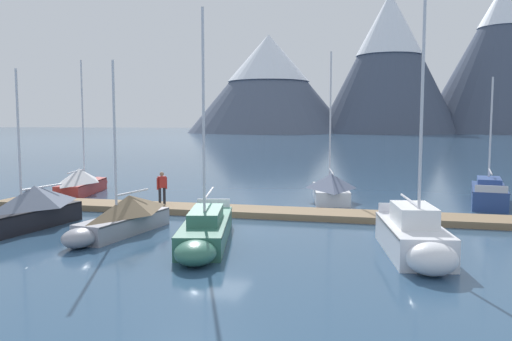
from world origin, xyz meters
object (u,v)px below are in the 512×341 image
(sailboat_far_berth, at_px, (330,187))
(sailboat_mid_dock_starboard, at_px, (205,230))
(sailboat_mid_dock_port, at_px, (122,216))
(sailboat_outer_slip, at_px, (415,237))
(sailboat_second_berth, at_px, (27,209))
(sailboat_end_of_dock, at_px, (488,192))
(person_on_dock, at_px, (162,186))
(sailboat_nearest_berth, at_px, (83,181))

(sailboat_far_berth, bearing_deg, sailboat_mid_dock_starboard, -103.86)
(sailboat_mid_dock_port, height_order, sailboat_outer_slip, sailboat_outer_slip)
(sailboat_mid_dock_starboard, bearing_deg, sailboat_far_berth, 76.14)
(sailboat_second_berth, height_order, sailboat_mid_dock_starboard, sailboat_mid_dock_starboard)
(sailboat_mid_dock_starboard, bearing_deg, sailboat_end_of_dock, 48.90)
(sailboat_mid_dock_port, distance_m, sailboat_outer_slip, 11.41)
(sailboat_outer_slip, bearing_deg, sailboat_second_berth, 178.61)
(sailboat_mid_dock_port, relative_size, sailboat_far_berth, 0.80)
(sailboat_end_of_dock, height_order, person_on_dock, sailboat_end_of_dock)
(sailboat_far_berth, bearing_deg, sailboat_nearest_berth, -174.08)
(sailboat_far_berth, xyz_separation_m, person_on_dock, (-7.95, -5.86, 0.52))
(sailboat_mid_dock_port, xyz_separation_m, sailboat_end_of_dock, (15.67, 12.80, -0.12))
(sailboat_nearest_berth, height_order, sailboat_mid_dock_port, sailboat_nearest_berth)
(sailboat_mid_dock_port, distance_m, sailboat_far_berth, 13.53)
(person_on_dock, bearing_deg, sailboat_mid_dock_port, -79.91)
(sailboat_outer_slip, distance_m, sailboat_end_of_dock, 13.94)
(sailboat_second_berth, height_order, sailboat_end_of_dock, sailboat_end_of_dock)
(sailboat_second_berth, relative_size, sailboat_mid_dock_starboard, 0.78)
(sailboat_nearest_berth, xyz_separation_m, sailboat_outer_slip, (20.05, -10.49, -0.10))
(sailboat_nearest_berth, bearing_deg, sailboat_second_berth, -67.86)
(sailboat_nearest_berth, bearing_deg, sailboat_far_berth, 5.92)
(sailboat_nearest_berth, xyz_separation_m, sailboat_mid_dock_starboard, (12.53, -10.73, -0.25))
(sailboat_nearest_berth, relative_size, sailboat_end_of_dock, 1.20)
(sailboat_mid_dock_starboard, distance_m, sailboat_far_berth, 12.72)
(sailboat_outer_slip, xyz_separation_m, sailboat_end_of_dock, (4.27, 13.27, -0.07))
(sailboat_second_berth, xyz_separation_m, sailboat_outer_slip, (15.93, -0.39, -0.16))
(sailboat_second_berth, bearing_deg, sailboat_mid_dock_starboard, -4.26)
(sailboat_mid_dock_starboard, distance_m, sailboat_end_of_dock, 17.93)
(sailboat_mid_dock_port, xyz_separation_m, person_on_dock, (-1.03, 5.76, 0.52))
(sailboat_far_berth, distance_m, sailboat_end_of_dock, 8.82)
(sailboat_second_berth, distance_m, sailboat_end_of_dock, 23.97)
(sailboat_mid_dock_port, relative_size, sailboat_mid_dock_starboard, 0.81)
(sailboat_outer_slip, bearing_deg, sailboat_far_berth, 110.27)
(sailboat_far_berth, distance_m, sailboat_outer_slip, 12.90)
(sailboat_second_berth, bearing_deg, sailboat_mid_dock_port, 1.16)
(sailboat_nearest_berth, bearing_deg, sailboat_mid_dock_starboard, -40.58)
(sailboat_second_berth, bearing_deg, person_on_dock, 59.06)
(sailboat_end_of_dock, relative_size, person_on_dock, 4.17)
(sailboat_outer_slip, height_order, person_on_dock, sailboat_outer_slip)
(sailboat_mid_dock_port, xyz_separation_m, sailboat_outer_slip, (11.40, -0.48, -0.05))
(sailboat_far_berth, relative_size, person_on_dock, 5.14)
(person_on_dock, bearing_deg, sailboat_far_berth, 36.40)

